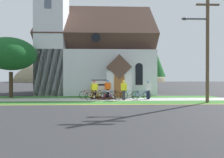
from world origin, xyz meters
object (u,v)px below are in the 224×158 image
object	(u,v)px
bicycle_red	(95,96)
cyclist_in_orange_jersey	(94,89)
cyclist_in_red_jersey	(148,89)
bicycle_white	(89,95)
yard_deciduous_tree	(11,54)
bicycle_silver	(141,95)
bicycle_blue	(113,96)
church_sign	(103,86)
utility_pole	(206,39)
bicycle_orange	(104,95)
cyclist_in_yellow_jersey	(124,89)
roadside_conifer	(152,59)
cyclist_in_white_jersey	(108,88)
bicycle_yellow	(130,95)

from	to	relation	value
bicycle_red	cyclist_in_orange_jersey	bearing A→B (deg)	99.20
cyclist_in_red_jersey	bicycle_white	bearing A→B (deg)	176.52
cyclist_in_red_jersey	yard_deciduous_tree	bearing A→B (deg)	171.11
bicycle_silver	bicycle_blue	world-z (taller)	bicycle_blue
church_sign	bicycle_silver	distance (m)	3.76
bicycle_white	bicycle_red	world-z (taller)	bicycle_white
cyclist_in_red_jersey	utility_pole	distance (m)	6.02
bicycle_red	cyclist_in_red_jersey	size ratio (longest dim) A/B	1.09
bicycle_orange	cyclist_in_yellow_jersey	world-z (taller)	cyclist_in_yellow_jersey
church_sign	cyclist_in_orange_jersey	xyz separation A→B (m)	(-0.75, -1.26, -0.19)
cyclist_in_orange_jersey	yard_deciduous_tree	bearing A→B (deg)	166.89
bicycle_blue	bicycle_white	distance (m)	2.27
cyclist_in_red_jersey	roadside_conifer	bearing A→B (deg)	73.28
bicycle_orange	roadside_conifer	bearing A→B (deg)	51.86
roadside_conifer	cyclist_in_red_jersey	bearing A→B (deg)	-106.72
cyclist_in_white_jersey	yard_deciduous_tree	world-z (taller)	yard_deciduous_tree
bicycle_yellow	yard_deciduous_tree	distance (m)	12.19
cyclist_in_white_jersey	utility_pole	bearing A→B (deg)	-21.31
bicycle_yellow	cyclist_in_yellow_jersey	xyz separation A→B (m)	(-0.58, -0.68, 0.61)
cyclist_in_white_jersey	utility_pole	distance (m)	8.96
bicycle_orange	church_sign	bearing A→B (deg)	93.48
bicycle_silver	yard_deciduous_tree	world-z (taller)	yard_deciduous_tree
bicycle_blue	bicycle_white	world-z (taller)	bicycle_white
roadside_conifer	bicycle_blue	bearing A→B (deg)	-122.38
bicycle_yellow	bicycle_white	size ratio (longest dim) A/B	1.00
bicycle_yellow	bicycle_blue	bearing A→B (deg)	-155.88
cyclist_in_orange_jersey	roadside_conifer	distance (m)	11.59
cyclist_in_white_jersey	utility_pole	size ratio (longest dim) A/B	0.19
church_sign	yard_deciduous_tree	xyz separation A→B (m)	(-9.03, 0.67, 3.08)
cyclist_in_yellow_jersey	cyclist_in_orange_jersey	bearing A→B (deg)	164.26
bicycle_blue	bicycle_orange	xyz separation A→B (m)	(-0.76, 0.76, -0.01)
bicycle_white	roadside_conifer	size ratio (longest dim) A/B	0.25
bicycle_blue	utility_pole	world-z (taller)	utility_pole
cyclist_in_white_jersey	cyclist_in_red_jersey	world-z (taller)	cyclist_in_white_jersey
cyclist_in_yellow_jersey	bicycle_red	bearing A→B (deg)	-179.16
bicycle_yellow	bicycle_silver	distance (m)	1.00
bicycle_white	yard_deciduous_tree	world-z (taller)	yard_deciduous_tree
bicycle_orange	utility_pole	world-z (taller)	utility_pole
utility_pole	cyclist_in_white_jersey	bearing A→B (deg)	158.69
bicycle_silver	cyclist_in_orange_jersey	world-z (taller)	cyclist_in_orange_jersey
church_sign	cyclist_in_orange_jersey	bearing A→B (deg)	-120.85
church_sign	bicycle_silver	xyz separation A→B (m)	(3.36, -1.51, -0.77)
bicycle_silver	bicycle_blue	bearing A→B (deg)	-169.31
bicycle_yellow	bicycle_white	bearing A→B (deg)	176.14
bicycle_silver	utility_pole	size ratio (longest dim) A/B	0.19
bicycle_orange	roadside_conifer	xyz separation A→B (m)	(6.46, 8.23, 4.15)
bicycle_red	yard_deciduous_tree	distance (m)	9.61
cyclist_in_orange_jersey	yard_deciduous_tree	world-z (taller)	yard_deciduous_tree
church_sign	cyclist_in_yellow_jersey	world-z (taller)	church_sign
bicycle_white	roadside_conifer	world-z (taller)	roadside_conifer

